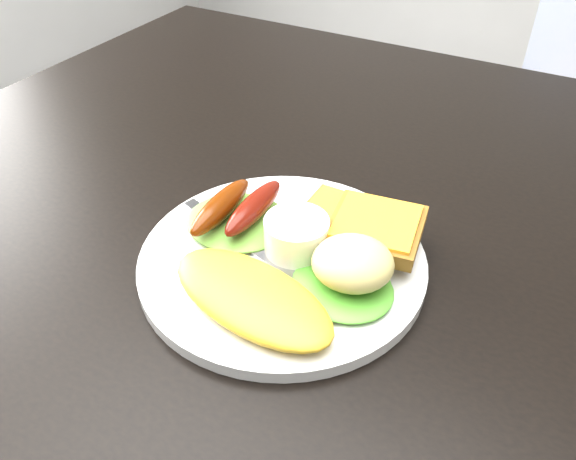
% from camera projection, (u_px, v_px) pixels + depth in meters
% --- Properties ---
extents(dining_table, '(1.20, 0.80, 0.04)m').
position_uv_depth(dining_table, '(433.00, 230.00, 0.55)').
color(dining_table, black).
rests_on(dining_table, ground).
extents(plate, '(0.24, 0.24, 0.01)m').
position_uv_depth(plate, '(282.00, 260.00, 0.48)').
color(plate, white).
rests_on(plate, dining_table).
extents(lettuce_left, '(0.10, 0.10, 0.01)m').
position_uv_depth(lettuce_left, '(238.00, 221.00, 0.51)').
color(lettuce_left, '#418A2C').
rests_on(lettuce_left, plate).
extents(lettuce_right, '(0.10, 0.10, 0.01)m').
position_uv_depth(lettuce_right, '(343.00, 286.00, 0.44)').
color(lettuce_right, '#509D2C').
rests_on(lettuce_right, plate).
extents(omelette, '(0.16, 0.10, 0.02)m').
position_uv_depth(omelette, '(251.00, 296.00, 0.42)').
color(omelette, orange).
rests_on(omelette, plate).
extents(sausage_a, '(0.02, 0.09, 0.02)m').
position_uv_depth(sausage_a, '(221.00, 206.00, 0.50)').
color(sausage_a, '#612C04').
rests_on(sausage_a, lettuce_left).
extents(sausage_b, '(0.02, 0.09, 0.02)m').
position_uv_depth(sausage_b, '(254.00, 207.00, 0.49)').
color(sausage_b, '#63140F').
rests_on(sausage_b, lettuce_left).
extents(ramekin, '(0.07, 0.07, 0.03)m').
position_uv_depth(ramekin, '(296.00, 236.00, 0.47)').
color(ramekin, white).
rests_on(ramekin, plate).
extents(toast_a, '(0.07, 0.07, 0.01)m').
position_uv_depth(toast_a, '(340.00, 219.00, 0.50)').
color(toast_a, brown).
rests_on(toast_a, plate).
extents(toast_b, '(0.09, 0.09, 0.01)m').
position_uv_depth(toast_b, '(376.00, 228.00, 0.47)').
color(toast_b, olive).
rests_on(toast_b, toast_a).
extents(potato_salad, '(0.08, 0.08, 0.03)m').
position_uv_depth(potato_salad, '(353.00, 263.00, 0.43)').
color(potato_salad, beige).
rests_on(potato_salad, lettuce_right).
extents(fork, '(0.14, 0.05, 0.00)m').
position_uv_depth(fork, '(238.00, 237.00, 0.49)').
color(fork, '#ADAFB7').
rests_on(fork, plate).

